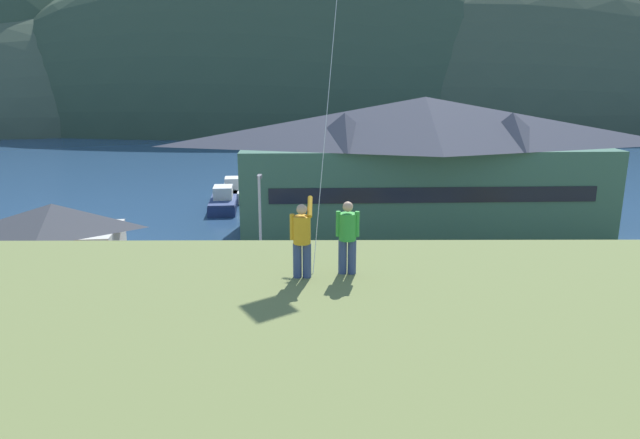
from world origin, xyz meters
TOP-DOWN VIEW (x-y plane):
  - ground_plane at (0.00, 0.00)m, footprint 600.00×600.00m
  - parking_lot_pad at (0.00, 5.00)m, footprint 40.00×20.00m
  - bay_water at (0.00, 60.00)m, footprint 360.00×84.00m
  - far_hill_center_saddle at (-6.84, 110.29)m, footprint 146.01×52.69m
  - far_hill_far_shoulder at (44.52, 117.20)m, footprint 149.73×65.06m
  - harbor_lodge at (8.13, 21.33)m, footprint 29.27×9.80m
  - storage_shed_near_lot at (-14.16, 7.83)m, footprint 7.54×5.39m
  - storage_shed_waterside at (-0.85, 22.87)m, footprint 4.97×5.69m
  - wharf_dock at (-4.95, 32.52)m, footprint 3.20×12.19m
  - moored_boat_wharfside at (-8.28, 33.38)m, footprint 2.65×6.50m
  - moored_boat_outer_mooring at (-1.68, 34.20)m, footprint 2.08×5.98m
  - moored_boat_inner_slip at (-8.47, 28.90)m, footprint 3.01×7.56m
  - parked_car_front_row_end at (9.09, 1.67)m, footprint 4.26×2.16m
  - parked_car_back_row_right at (3.70, 6.87)m, footprint 4.23×2.11m
  - parked_car_mid_row_near at (-11.41, 1.25)m, footprint 4.24×2.13m
  - parked_car_corner_spot at (15.63, 7.00)m, footprint 4.33×2.31m
  - parked_car_back_row_left at (-1.64, 7.63)m, footprint 4.32×2.30m
  - parked_car_front_row_silver at (-7.61, 6.14)m, footprint 4.27×2.20m
  - parked_car_front_row_red at (2.97, 0.83)m, footprint 4.28×2.21m
  - parked_car_mid_row_far at (-4.26, 1.26)m, footprint 4.29×2.23m
  - parking_light_pole at (-3.33, 10.56)m, footprint 0.24×0.78m
  - person_kite_flyer at (-0.36, -9.34)m, footprint 0.52×0.66m
  - person_companion at (0.70, -9.08)m, footprint 0.55×0.40m

SIDE VIEW (x-z plane):
  - ground_plane at x=0.00m, z-range 0.00..0.00m
  - far_hill_center_saddle at x=-6.84m, z-range -37.14..37.14m
  - far_hill_far_shoulder at x=44.52m, z-range -34.66..34.66m
  - bay_water at x=0.00m, z-range 0.00..0.03m
  - parking_lot_pad at x=0.00m, z-range 0.00..0.10m
  - wharf_dock at x=-4.95m, z-range 0.00..0.70m
  - moored_boat_outer_mooring at x=-1.68m, z-range -0.36..1.80m
  - moored_boat_wharfside at x=-8.28m, z-range -0.36..1.80m
  - moored_boat_inner_slip at x=-8.47m, z-range -0.36..1.80m
  - parked_car_front_row_end at x=9.09m, z-range 0.15..1.97m
  - parked_car_back_row_right at x=3.70m, z-range 0.15..1.97m
  - parked_car_mid_row_near at x=-11.41m, z-range 0.15..1.97m
  - parked_car_corner_spot at x=15.63m, z-range 0.15..1.97m
  - parked_car_back_row_left at x=-1.64m, z-range 0.15..1.97m
  - parked_car_front_row_silver at x=-7.61m, z-range 0.15..1.97m
  - parked_car_front_row_red at x=2.97m, z-range 0.15..1.97m
  - parked_car_mid_row_far at x=-4.26m, z-range 0.15..1.97m
  - storage_shed_waterside at x=-0.85m, z-range 0.10..4.99m
  - storage_shed_near_lot at x=-14.16m, z-range 0.09..5.28m
  - parking_light_pole at x=-3.33m, z-range 0.62..6.73m
  - harbor_lodge at x=8.13m, z-range 0.29..10.56m
  - person_companion at x=0.70m, z-range 7.33..9.07m
  - person_kite_flyer at x=-0.36m, z-range 7.29..9.15m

